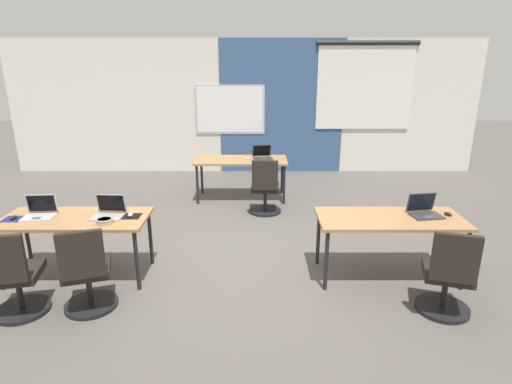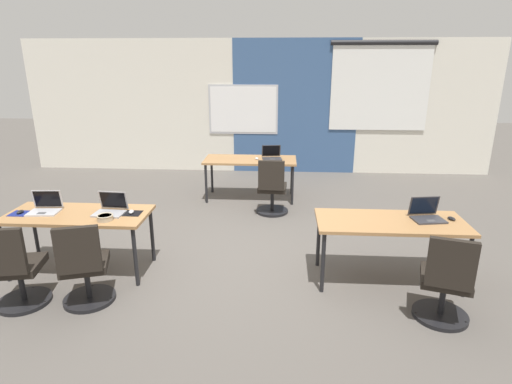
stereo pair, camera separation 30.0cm
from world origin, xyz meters
name	(u,v)px [view 1 (the left image)]	position (x,y,z in m)	size (l,w,h in m)	color
ground_plane	(236,252)	(0.00, 0.00, 0.00)	(24.00, 24.00, 0.00)	#56514C
back_wall_assembly	(246,107)	(0.05, 4.20, 1.41)	(10.00, 0.27, 2.80)	silver
desk_near_left	(75,222)	(-1.75, -0.60, 0.66)	(1.60, 0.70, 0.72)	#A37547
desk_near_right	(390,222)	(1.75, -0.60, 0.66)	(1.60, 0.70, 0.72)	#A37547
desk_far_center	(241,162)	(0.00, 2.20, 0.66)	(1.60, 0.70, 0.72)	#A37547
laptop_far_right	(262,156)	(0.37, 2.24, 0.77)	(0.37, 0.34, 0.23)	#333338
mouse_far_right	(247,159)	(0.12, 2.17, 0.74)	(0.08, 0.11, 0.03)	silver
chair_far_right	(265,191)	(0.41, 1.43, 0.38)	(0.52, 0.55, 0.92)	black
laptop_near_right_end	(424,211)	(2.15, -0.53, 0.77)	(0.37, 0.32, 0.24)	#333338
mouse_near_right_end	(448,214)	(2.41, -0.54, 0.74)	(0.09, 0.11, 0.03)	black
chair_near_right_end	(447,280)	(2.10, -1.36, 0.38)	(0.55, 0.60, 0.92)	black
laptop_near_left_inner	(108,212)	(-1.37, -0.57, 0.77)	(0.35, 0.30, 0.23)	#9E9EA3
mousepad_near_left_inner	(130,216)	(-1.14, -0.57, 0.72)	(0.22, 0.19, 0.00)	black
mouse_near_left_inner	(130,215)	(-1.14, -0.57, 0.74)	(0.07, 0.11, 0.03)	#B2B2B7
chair_near_left_inner	(86,276)	(-1.39, -1.30, 0.38)	(0.55, 0.60, 0.92)	black
laptop_near_left_end	(39,212)	(-2.14, -0.58, 0.77)	(0.35, 0.30, 0.24)	#B7B7BC
mousepad_near_left_end	(13,219)	(-2.39, -0.66, 0.72)	(0.22, 0.19, 0.00)	navy
mouse_near_left_end	(13,218)	(-2.39, -0.66, 0.74)	(0.06, 0.10, 0.03)	black
chair_near_left_end	(14,281)	(-2.04, -1.39, 0.38)	(0.52, 0.57, 0.92)	black
snack_bowl	(104,221)	(-1.35, -0.79, 0.76)	(0.18, 0.18, 0.06)	tan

